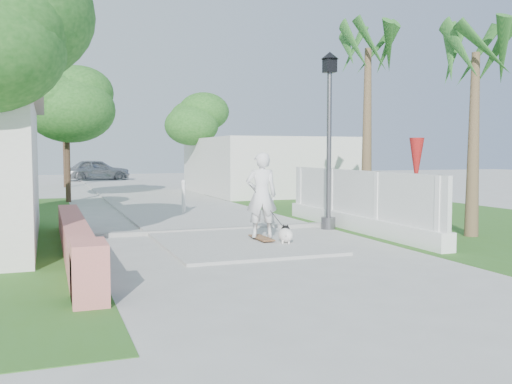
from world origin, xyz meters
name	(u,v)px	position (x,y,z in m)	size (l,w,h in m)	color
ground	(326,286)	(0.00, 0.00, 0.00)	(90.00, 90.00, 0.00)	#B7B7B2
path_strip	(132,193)	(0.00, 20.00, 0.03)	(3.20, 36.00, 0.06)	#B7B7B2
curb	(213,230)	(0.00, 6.00, 0.05)	(6.50, 0.25, 0.10)	#999993
grass_right	(407,213)	(7.00, 8.00, 0.01)	(8.00, 20.00, 0.01)	#346520
pink_wall	(76,241)	(-3.30, 3.55, 0.31)	(0.45, 8.20, 0.80)	#DA786F
lattice_fence	(356,209)	(3.40, 5.00, 0.54)	(0.35, 7.00, 1.50)	white
building_right	(265,166)	(6.00, 18.00, 1.30)	(6.00, 8.00, 2.60)	silver
street_lamp	(329,133)	(2.90, 5.50, 2.43)	(0.44, 0.44, 4.44)	#59595E
bollard	(184,196)	(0.20, 10.00, 0.58)	(0.14, 0.14, 1.09)	white
patio_umbrella	(416,163)	(4.80, 4.50, 1.69)	(0.36, 0.36, 2.30)	#59595E
tree_path_left	(67,104)	(-2.98, 15.98, 3.82)	(3.40, 3.40, 5.23)	#4C3826
tree_path_right	(197,121)	(3.22, 19.98, 3.49)	(3.00, 3.00, 4.79)	#4C3826
tree_path_far	(64,118)	(-2.78, 25.98, 3.82)	(3.20, 3.20, 5.17)	#4C3826
palm_far	(368,60)	(4.60, 6.50, 4.48)	(1.80, 1.80, 5.30)	brown
palm_near	(476,63)	(5.40, 3.20, 3.95)	(1.80, 1.80, 4.70)	brown
skateboarder	(263,199)	(0.54, 4.01, 0.95)	(0.75, 0.99, 1.94)	brown
dog	(286,234)	(0.88, 3.54, 0.23)	(0.43, 0.59, 0.42)	white
parked_car	(97,170)	(-0.51, 33.00, 0.74)	(1.74, 4.33, 1.48)	#A1A4A9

